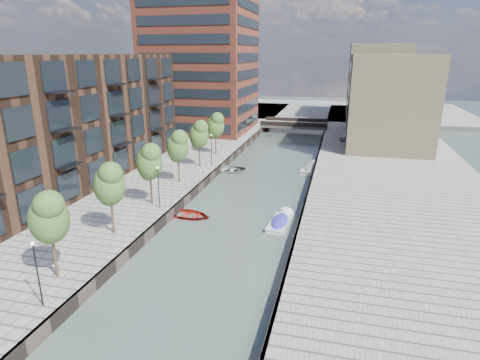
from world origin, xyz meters
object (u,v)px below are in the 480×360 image
at_px(tree_6, 215,125).
at_px(car, 346,135).
at_px(motorboat_4, 311,169).
at_px(tree_3, 149,161).
at_px(bridge, 295,124).
at_px(sloop_3, 226,172).
at_px(sloop_2, 189,217).
at_px(tree_2, 109,183).
at_px(motorboat_3, 281,221).
at_px(tree_4, 178,145).
at_px(sloop_4, 231,170).
at_px(tree_5, 199,134).
at_px(tree_1, 49,216).

height_order(tree_6, car, tree_6).
relative_size(tree_6, motorboat_4, 1.17).
xyz_separation_m(tree_3, tree_6, (0.00, 21.00, 0.00)).
relative_size(bridge, sloop_3, 2.63).
relative_size(tree_6, sloop_2, 1.35).
xyz_separation_m(tree_2, motorboat_3, (12.75, 7.46, -5.12)).
distance_m(tree_3, tree_6, 21.00).
relative_size(tree_3, tree_4, 1.00).
height_order(bridge, sloop_4, bridge).
bearing_deg(car, sloop_4, -116.69).
relative_size(sloop_4, motorboat_3, 0.84).
height_order(sloop_3, motorboat_3, motorboat_3).
xyz_separation_m(sloop_4, car, (15.00, 19.56, 1.72)).
distance_m(sloop_2, motorboat_3, 8.87).
bearing_deg(sloop_3, tree_2, -177.68).
bearing_deg(bridge, sloop_4, -99.26).
bearing_deg(tree_6, motorboat_3, -58.16).
height_order(tree_5, motorboat_3, tree_5).
distance_m(tree_1, tree_6, 35.00).
bearing_deg(tree_2, car, 66.74).
height_order(tree_2, motorboat_3, tree_2).
xyz_separation_m(tree_5, sloop_4, (3.53, 2.55, -5.31)).
bearing_deg(tree_5, tree_6, 90.00).
relative_size(tree_3, motorboat_3, 1.23).
relative_size(tree_1, motorboat_4, 1.17).
bearing_deg(tree_3, bridge, 79.75).
relative_size(tree_5, motorboat_3, 1.23).
xyz_separation_m(tree_5, motorboat_4, (13.98, 5.24, -5.11)).
bearing_deg(tree_2, tree_6, 90.00).
bearing_deg(tree_2, motorboat_4, 61.95).
xyz_separation_m(sloop_4, motorboat_3, (9.22, -16.08, 0.19)).
distance_m(tree_6, car, 24.18).
bearing_deg(tree_6, bridge, 71.90).
relative_size(tree_2, tree_5, 1.00).
xyz_separation_m(bridge, tree_3, (-8.50, -47.00, 3.92)).
distance_m(tree_3, motorboat_3, 13.75).
distance_m(tree_3, sloop_4, 17.73).
xyz_separation_m(motorboat_4, car, (4.55, 16.87, 1.52)).
xyz_separation_m(tree_1, tree_3, (0.00, 14.00, 0.00)).
bearing_deg(bridge, tree_6, -108.10).
xyz_separation_m(tree_4, car, (18.53, 29.11, -3.59)).
distance_m(tree_1, motorboat_3, 19.95).
bearing_deg(car, tree_3, -106.37).
xyz_separation_m(tree_5, motorboat_3, (12.75, -13.54, -5.12)).
bearing_deg(car, tree_6, -130.02).
bearing_deg(tree_1, motorboat_3, 48.60).
distance_m(sloop_2, sloop_3, 15.84).
bearing_deg(car, tree_4, -111.69).
height_order(tree_6, sloop_2, tree_6).
relative_size(tree_4, sloop_4, 1.46).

